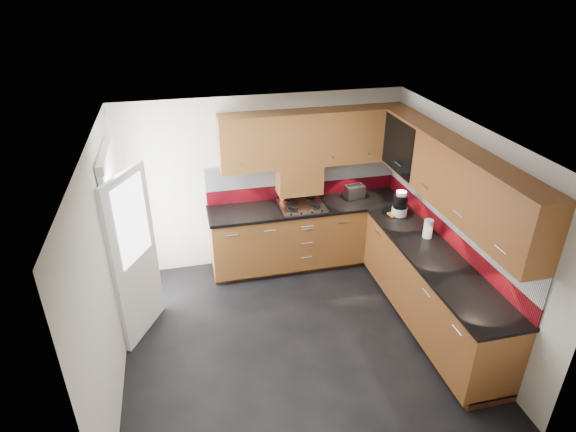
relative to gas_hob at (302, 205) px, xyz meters
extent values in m
cube|color=black|center=(-0.45, -1.47, -0.97)|extent=(4.00, 3.80, 0.02)
cube|color=white|center=(-0.45, -1.47, 1.49)|extent=(4.00, 3.80, 0.10)
cube|color=beige|center=(-0.45, 0.37, 0.24)|extent=(4.00, 0.08, 2.64)
cube|color=beige|center=(-0.45, -3.31, 0.24)|extent=(4.00, 0.08, 2.64)
cube|color=beige|center=(-2.39, -1.47, 0.24)|extent=(0.08, 3.80, 2.64)
cube|color=beige|center=(1.49, -1.47, 0.24)|extent=(0.08, 3.80, 2.64)
cube|color=brown|center=(0.10, 0.03, -0.48)|extent=(2.70, 0.60, 0.95)
cube|color=brown|center=(1.15, -1.57, -0.48)|extent=(0.60, 2.60, 0.95)
cube|color=#462213|center=(0.10, 0.06, -0.91)|extent=(2.70, 0.54, 0.10)
cube|color=#462213|center=(1.18, -1.57, -0.91)|extent=(0.54, 2.60, 0.10)
cube|color=black|center=(0.09, 0.02, -0.04)|extent=(2.72, 0.62, 0.04)
cube|color=black|center=(1.14, -1.59, -0.04)|extent=(0.62, 2.60, 0.04)
cube|color=maroon|center=(0.10, 0.32, 0.08)|extent=(2.70, 0.02, 0.20)
cube|color=silver|center=(0.10, 0.32, 0.35)|extent=(2.70, 0.02, 0.34)
cube|color=maroon|center=(1.44, -1.27, 0.08)|extent=(0.02, 3.20, 0.20)
cube|color=silver|center=(1.44, -1.27, 0.35)|extent=(0.02, 3.20, 0.34)
cube|color=brown|center=(0.20, 0.17, 0.88)|extent=(2.50, 0.33, 0.72)
cube|color=brown|center=(1.28, -1.43, 0.88)|extent=(0.33, 2.87, 0.72)
cube|color=silver|center=(0.05, -0.01, 0.67)|extent=(1.80, 0.01, 0.16)
cube|color=silver|center=(1.11, -1.47, 0.67)|extent=(0.01, 2.00, 0.16)
cube|color=brown|center=(0.00, 0.17, 0.32)|extent=(0.60, 0.33, 0.40)
cube|color=black|center=(1.11, -0.40, 0.88)|extent=(0.01, 0.80, 0.66)
cube|color=#FFD18C|center=(1.42, -0.40, 0.88)|extent=(0.01, 0.76, 0.64)
cube|color=black|center=(1.28, -0.40, 0.90)|extent=(0.29, 0.76, 0.01)
cylinder|color=black|center=(1.28, -0.65, 1.00)|extent=(0.07, 0.07, 0.16)
cylinder|color=black|center=(1.28, -0.50, 1.00)|extent=(0.07, 0.07, 0.16)
cylinder|color=white|center=(1.28, -0.35, 1.00)|extent=(0.07, 0.07, 0.16)
cylinder|color=black|center=(1.28, -0.20, 1.00)|extent=(0.07, 0.07, 0.16)
cube|color=white|center=(-2.31, -0.57, 0.06)|extent=(0.06, 0.95, 2.04)
cube|color=white|center=(-2.13, -0.92, 0.04)|extent=(0.42, 0.73, 1.98)
cube|color=white|center=(-2.10, -0.92, 0.49)|extent=(0.28, 0.50, 0.90)
cube|color=silver|center=(0.00, 0.01, -0.01)|extent=(0.61, 0.52, 0.02)
torus|color=black|center=(-0.16, -0.11, 0.02)|extent=(0.14, 0.14, 0.02)
torus|color=black|center=(0.16, -0.11, 0.02)|extent=(0.14, 0.14, 0.02)
torus|color=black|center=(-0.16, 0.14, 0.02)|extent=(0.14, 0.14, 0.02)
torus|color=black|center=(0.16, 0.14, 0.02)|extent=(0.14, 0.14, 0.02)
cube|color=black|center=(0.00, -0.24, 0.00)|extent=(0.46, 0.04, 0.02)
cylinder|color=#C63B12|center=(-0.20, 0.24, 0.05)|extent=(0.11, 0.11, 0.14)
cylinder|color=brown|center=(-0.19, 0.25, 0.22)|extent=(0.05, 0.02, 0.27)
cylinder|color=brown|center=(-0.19, 0.25, 0.21)|extent=(0.04, 0.04, 0.25)
cylinder|color=brown|center=(-0.20, 0.25, 0.23)|extent=(0.06, 0.02, 0.29)
cylinder|color=brown|center=(-0.18, 0.24, 0.20)|extent=(0.03, 0.04, 0.24)
cylinder|color=brown|center=(-0.21, 0.25, 0.22)|extent=(0.04, 0.04, 0.26)
cube|color=silver|center=(0.79, 0.10, 0.08)|extent=(0.28, 0.19, 0.18)
cube|color=black|center=(0.79, 0.10, 0.17)|extent=(0.20, 0.04, 0.01)
cube|color=black|center=(0.79, 0.14, 0.17)|extent=(0.20, 0.04, 0.01)
cylinder|color=white|center=(1.17, -0.53, 0.04)|extent=(0.20, 0.20, 0.11)
cylinder|color=black|center=(1.17, -0.53, 0.18)|extent=(0.19, 0.19, 0.18)
cylinder|color=white|center=(1.17, -0.53, 0.29)|extent=(0.13, 0.13, 0.04)
cylinder|color=white|center=(1.25, -1.15, 0.10)|extent=(0.13, 0.13, 0.23)
cube|color=orange|center=(1.12, -0.52, -0.01)|extent=(0.17, 0.15, 0.02)
camera|label=1|loc=(-1.52, -5.63, 2.87)|focal=30.00mm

